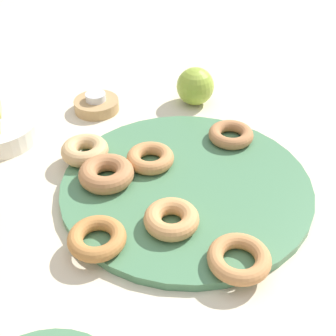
{
  "coord_description": "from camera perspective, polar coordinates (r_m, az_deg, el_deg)",
  "views": [
    {
      "loc": [
        -0.56,
        0.05,
        0.49
      ],
      "look_at": [
        0.0,
        0.03,
        0.04
      ],
      "focal_mm": 47.58,
      "sensor_mm": 36.0,
      "label": 1
    }
  ],
  "objects": [
    {
      "name": "donut_1",
      "position": [
        0.79,
        -10.6,
        2.24
      ],
      "size": [
        0.11,
        0.11,
        0.03
      ],
      "primitive_type": "torus",
      "rotation": [
        0.0,
        0.0,
        3.46
      ],
      "color": "tan",
      "rests_on": "donut_plate"
    },
    {
      "name": "candle_holder",
      "position": [
        0.95,
        -9.14,
        7.96
      ],
      "size": [
        0.09,
        0.09,
        0.02
      ],
      "primitive_type": "cylinder",
      "color": "tan",
      "rests_on": "ground_plane"
    },
    {
      "name": "donut_2",
      "position": [
        0.63,
        -9.09,
        -8.88
      ],
      "size": [
        0.12,
        0.12,
        0.02
      ],
      "primitive_type": "torus",
      "rotation": [
        0.0,
        0.0,
        5.55
      ],
      "color": "#BC7A3D",
      "rests_on": "donut_plate"
    },
    {
      "name": "tealight",
      "position": [
        0.95,
        -9.25,
        8.98
      ],
      "size": [
        0.04,
        0.04,
        0.01
      ],
      "primitive_type": "cylinder",
      "color": "silver",
      "rests_on": "candle_holder"
    },
    {
      "name": "apple",
      "position": [
        0.96,
        3.51,
        10.41
      ],
      "size": [
        0.08,
        0.08,
        0.08
      ],
      "primitive_type": "sphere",
      "color": "#93AD38",
      "rests_on": "ground_plane"
    },
    {
      "name": "donut_5",
      "position": [
        0.73,
        -7.9,
        -0.71
      ],
      "size": [
        0.13,
        0.13,
        0.03
      ],
      "primitive_type": "torus",
      "rotation": [
        0.0,
        0.0,
        1.01
      ],
      "color": "#B27547",
      "rests_on": "donut_plate"
    },
    {
      "name": "donut_0",
      "position": [
        0.77,
        -2.28,
        1.29
      ],
      "size": [
        0.11,
        0.11,
        0.02
      ],
      "primitive_type": "torus",
      "rotation": [
        0.0,
        0.0,
        1.09
      ],
      "color": "#C6844C",
      "rests_on": "donut_plate"
    },
    {
      "name": "donut_3",
      "position": [
        0.83,
        8.07,
        4.27
      ],
      "size": [
        0.11,
        0.11,
        0.02
      ],
      "primitive_type": "torus",
      "rotation": [
        0.0,
        0.0,
        4.37
      ],
      "color": "#B27547",
      "rests_on": "donut_plate"
    },
    {
      "name": "ground_plane",
      "position": [
        0.74,
        2.31,
        -2.64
      ],
      "size": [
        2.4,
        2.4,
        0.0
      ],
      "primitive_type": "plane",
      "color": "beige"
    },
    {
      "name": "donut_plate",
      "position": [
        0.74,
        2.33,
        -2.22
      ],
      "size": [
        0.41,
        0.41,
        0.01
      ],
      "primitive_type": "cylinder",
      "color": "#4C7F56",
      "rests_on": "ground_plane"
    },
    {
      "name": "donut_4",
      "position": [
        0.65,
        0.45,
        -6.55
      ],
      "size": [
        0.11,
        0.11,
        0.03
      ],
      "primitive_type": "torus",
      "rotation": [
        0.0,
        0.0,
        5.25
      ],
      "color": "tan",
      "rests_on": "donut_plate"
    },
    {
      "name": "donut_6",
      "position": [
        0.61,
        9.09,
        -11.39
      ],
      "size": [
        0.12,
        0.12,
        0.02
      ],
      "primitive_type": "torus",
      "rotation": [
        0.0,
        0.0,
        2.09
      ],
      "color": "#C6844C",
      "rests_on": "donut_plate"
    }
  ]
}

